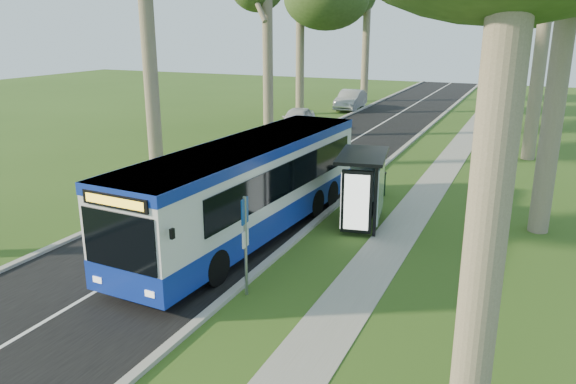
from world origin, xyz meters
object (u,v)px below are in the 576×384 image
object	(u,v)px
bus_stop_sign	(245,235)
litter_bin	(379,183)
bus	(249,189)
bus_shelter	(362,178)
car_silver	(351,100)
car_white	(297,119)

from	to	relation	value
bus_stop_sign	litter_bin	world-z (taller)	bus_stop_sign
litter_bin	bus	bearing A→B (deg)	-112.93
bus_shelter	litter_bin	xyz separation A→B (m)	(-0.47, 4.24, -1.34)
bus	car_silver	distance (m)	31.40
bus_shelter	bus_stop_sign	bearing A→B (deg)	-111.60
car_white	car_silver	bearing A→B (deg)	79.64
litter_bin	bus_shelter	bearing A→B (deg)	-83.63
bus_stop_sign	litter_bin	xyz separation A→B (m)	(0.81, 10.61, -1.21)
car_white	car_silver	distance (m)	11.34
bus_shelter	car_silver	xyz separation A→B (m)	(-9.59, 28.36, -1.02)
bus_shelter	car_silver	distance (m)	29.96
car_silver	car_white	bearing A→B (deg)	-93.85
bus_shelter	car_silver	bearing A→B (deg)	98.44
bus_stop_sign	bus_shelter	bearing A→B (deg)	73.70
bus	bus_stop_sign	bearing A→B (deg)	-60.05
bus_stop_sign	car_white	bearing A→B (deg)	105.03
litter_bin	car_white	distance (m)	15.82
bus	car_white	distance (m)	20.49
litter_bin	car_silver	distance (m)	25.79
bus_stop_sign	litter_bin	distance (m)	10.71
bus_shelter	bus	bearing A→B (deg)	-154.23
bus_shelter	car_white	xyz separation A→B (m)	(-9.78, 17.03, -1.06)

